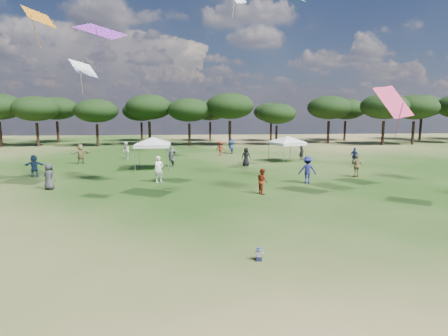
{
  "coord_description": "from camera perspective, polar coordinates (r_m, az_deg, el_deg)",
  "views": [
    {
      "loc": [
        -2.22,
        -9.82,
        4.96
      ],
      "look_at": [
        -0.86,
        6.0,
        2.54
      ],
      "focal_mm": 30.0,
      "sensor_mm": 36.0,
      "label": 1
    }
  ],
  "objects": [
    {
      "name": "ground",
      "position": [
        11.22,
        7.36,
        -17.65
      ],
      "size": [
        140.0,
        140.0,
        0.0
      ],
      "primitive_type": "plane",
      "color": "#264715",
      "rests_on": "ground"
    },
    {
      "name": "toddler",
      "position": [
        12.92,
        5.36,
        -12.98
      ],
      "size": [
        0.32,
        0.35,
        0.46
      ],
      "rotation": [
        0.0,
        0.0,
        -0.13
      ],
      "color": "#161931",
      "rests_on": "ground"
    },
    {
      "name": "tent_right",
      "position": [
        37.35,
        9.65,
        4.63
      ],
      "size": [
        5.26,
        5.26,
        2.84
      ],
      "rotation": [
        0.0,
        0.0,
        0.36
      ],
      "color": "gray",
      "rests_on": "ground"
    },
    {
      "name": "festival_crowd",
      "position": [
        34.03,
        -4.76,
        1.75
      ],
      "size": [
        28.47,
        23.26,
        1.93
      ],
      "color": "white",
      "rests_on": "ground"
    },
    {
      "name": "tree_line",
      "position": [
        57.42,
        -0.3,
        9.12
      ],
      "size": [
        108.78,
        17.63,
        7.77
      ],
      "color": "black",
      "rests_on": "ground"
    },
    {
      "name": "tent_left",
      "position": [
        32.48,
        -10.82,
        4.45
      ],
      "size": [
        5.88,
        5.88,
        3.09
      ],
      "rotation": [
        0.0,
        0.0,
        0.01
      ],
      "color": "gray",
      "rests_on": "ground"
    }
  ]
}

